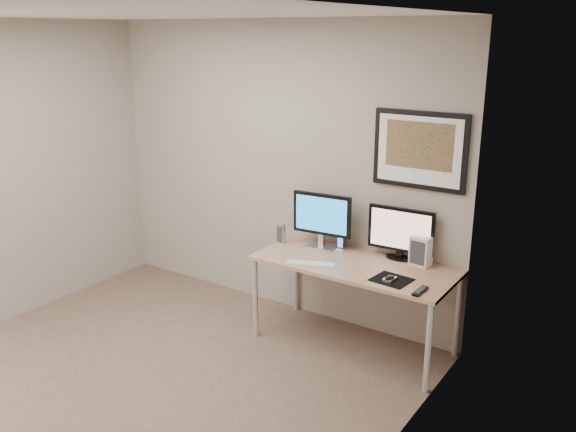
% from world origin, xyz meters
% --- Properties ---
extents(floor, '(3.60, 3.60, 0.00)m').
position_xyz_m(floor, '(0.00, 0.00, 0.00)').
color(floor, brown).
rests_on(floor, ground).
extents(room, '(3.60, 3.60, 3.60)m').
position_xyz_m(room, '(0.00, 0.45, 1.64)').
color(room, white).
rests_on(room, ground).
extents(desk, '(1.60, 0.70, 0.73)m').
position_xyz_m(desk, '(1.00, 1.35, 0.66)').
color(desk, '#8B5C43').
rests_on(desk, floor).
extents(framed_art, '(0.75, 0.04, 0.60)m').
position_xyz_m(framed_art, '(1.35, 1.68, 1.62)').
color(framed_art, black).
rests_on(framed_art, room).
extents(monitor_large, '(0.52, 0.19, 0.47)m').
position_xyz_m(monitor_large, '(0.60, 1.51, 0.99)').
color(monitor_large, '#B1B1B6').
rests_on(monitor_large, desk).
extents(monitor_tv, '(0.55, 0.14, 0.43)m').
position_xyz_m(monitor_tv, '(1.26, 1.63, 0.96)').
color(monitor_tv, black).
rests_on(monitor_tv, desk).
extents(speaker_left, '(0.07, 0.07, 0.17)m').
position_xyz_m(speaker_left, '(0.24, 1.43, 0.81)').
color(speaker_left, '#B1B1B6').
rests_on(speaker_left, desk).
extents(speaker_right, '(0.09, 0.09, 0.18)m').
position_xyz_m(speaker_right, '(0.76, 1.63, 0.82)').
color(speaker_right, '#B1B1B6').
rests_on(speaker_right, desk).
extents(phone_dock, '(0.07, 0.07, 0.13)m').
position_xyz_m(phone_dock, '(0.76, 1.54, 0.79)').
color(phone_dock, black).
rests_on(phone_dock, desk).
extents(keyboard, '(0.40, 0.25, 0.01)m').
position_xyz_m(keyboard, '(0.73, 1.13, 0.74)').
color(keyboard, silver).
rests_on(keyboard, desk).
extents(mousepad, '(0.30, 0.27, 0.00)m').
position_xyz_m(mousepad, '(1.39, 1.19, 0.73)').
color(mousepad, black).
rests_on(mousepad, desk).
extents(mouse, '(0.07, 0.11, 0.04)m').
position_xyz_m(mouse, '(1.38, 1.17, 0.75)').
color(mouse, black).
rests_on(mouse, mousepad).
extents(remote, '(0.06, 0.18, 0.02)m').
position_xyz_m(remote, '(1.65, 1.10, 0.74)').
color(remote, black).
rests_on(remote, desk).
extents(fan_unit, '(0.17, 0.13, 0.24)m').
position_xyz_m(fan_unit, '(1.45, 1.60, 0.85)').
color(fan_unit, silver).
rests_on(fan_unit, desk).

